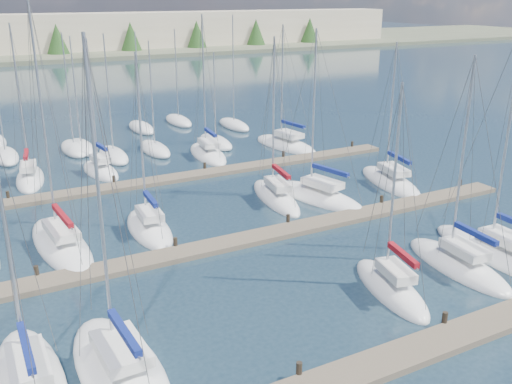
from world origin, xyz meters
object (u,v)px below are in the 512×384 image
sailboat_j (149,228)px  sailboat_k (276,197)px  sailboat_c (120,368)px  sailboat_f (502,256)px  sailboat_e (458,265)px  sailboat_d (391,288)px  sailboat_q (286,145)px  sailboat_m (390,182)px  sailboat_l (318,196)px  sailboat_i (61,244)px  sailboat_o (101,171)px  sailboat_p (208,154)px  sailboat_n (30,178)px  sailboat_b (30,383)px

sailboat_j → sailboat_k: bearing=11.0°
sailboat_c → sailboat_j: size_ratio=1.17×
sailboat_j → sailboat_f: size_ratio=0.85×
sailboat_e → sailboat_d: sailboat_e is taller
sailboat_q → sailboat_m: size_ratio=1.06×
sailboat_e → sailboat_k: sailboat_k is taller
sailboat_q → sailboat_j: (-19.23, -14.49, 0.02)m
sailboat_d → sailboat_l: size_ratio=0.87×
sailboat_i → sailboat_m: bearing=-4.0°
sailboat_o → sailboat_q: (18.90, 0.15, -0.03)m
sailboat_p → sailboat_e: bearing=-76.8°
sailboat_p → sailboat_j: sailboat_p is taller
sailboat_j → sailboat_f: sailboat_f is taller
sailboat_i → sailboat_k: 16.03m
sailboat_k → sailboat_m: (10.16, -1.23, -0.02)m
sailboat_f → sailboat_n: bearing=130.0°
sailboat_o → sailboat_b: sailboat_o is taller
sailboat_d → sailboat_k: sailboat_k is taller
sailboat_o → sailboat_e: bearing=-69.6°
sailboat_l → sailboat_m: sailboat_l is taller
sailboat_q → sailboat_c: 37.70m
sailboat_e → sailboat_k: bearing=107.5°
sailboat_j → sailboat_m: bearing=4.1°
sailboat_d → sailboat_p: bearing=98.2°
sailboat_p → sailboat_j: bearing=-118.4°
sailboat_f → sailboat_p: bearing=104.2°
sailboat_o → sailboat_l: sailboat_l is taller
sailboat_p → sailboat_j: size_ratio=1.13×
sailboat_p → sailboat_f: bearing=-70.6°
sailboat_o → sailboat_p: 10.51m
sailboat_n → sailboat_b: (-3.77, -27.95, -0.03)m
sailboat_o → sailboat_b: 28.93m
sailboat_e → sailboat_b: (-22.95, 0.55, -0.01)m
sailboat_m → sailboat_b: bearing=-143.9°
sailboat_k → sailboat_q: 15.90m
sailboat_i → sailboat_m: (26.15, -0.01, -0.01)m
sailboat_n → sailboat_l: (18.71, -15.05, -0.02)m
sailboat_q → sailboat_f: 28.45m
sailboat_n → sailboat_b: size_ratio=1.13×
sailboat_l → sailboat_m: bearing=-12.0°
sailboat_n → sailboat_b: bearing=-88.5°
sailboat_e → sailboat_o: bearing=120.4°
sailboat_i → sailboat_c: 13.78m
sailboat_e → sailboat_j: 19.31m
sailboat_i → sailboat_j: sailboat_i is taller
sailboat_l → sailboat_c: size_ratio=0.93×
sailboat_k → sailboat_c: (-16.16, -15.00, -0.01)m
sailboat_i → sailboat_b: size_ratio=1.33×
sailboat_e → sailboat_c: size_ratio=0.88×
sailboat_c → sailboat_j: sailboat_c is taller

